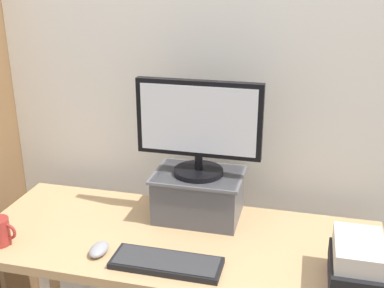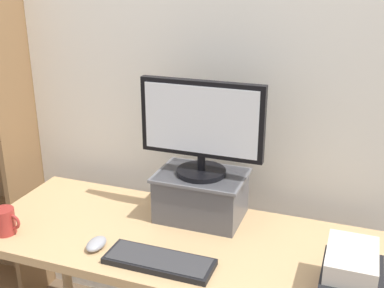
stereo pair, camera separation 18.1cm
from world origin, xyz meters
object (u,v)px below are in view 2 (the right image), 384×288
(keyboard, at_px, (159,261))
(computer_monitor, at_px, (202,126))
(computer_mouse, at_px, (96,244))
(riser_box, at_px, (201,194))
(book_stack, at_px, (351,275))
(desk, at_px, (176,254))
(coffee_mug, at_px, (5,221))

(keyboard, bearing_deg, computer_monitor, 86.05)
(computer_mouse, bearing_deg, riser_box, 51.50)
(computer_monitor, distance_m, computer_mouse, 0.60)
(keyboard, bearing_deg, book_stack, 4.31)
(computer_monitor, xyz_separation_m, computer_mouse, (-0.29, -0.36, -0.39))
(book_stack, bearing_deg, desk, 167.45)
(desk, xyz_separation_m, coffee_mug, (-0.64, -0.21, 0.13))
(keyboard, distance_m, book_stack, 0.65)
(computer_monitor, bearing_deg, computer_mouse, -128.61)
(desk, relative_size, riser_box, 4.33)
(desk, relative_size, computer_mouse, 15.21)
(computer_monitor, height_order, computer_mouse, computer_monitor)
(coffee_mug, bearing_deg, desk, 17.93)
(riser_box, bearing_deg, keyboard, -93.93)
(desk, xyz_separation_m, computer_monitor, (0.04, 0.18, 0.48))
(riser_box, height_order, book_stack, riser_box)
(book_stack, bearing_deg, keyboard, -175.69)
(riser_box, distance_m, computer_monitor, 0.30)
(desk, bearing_deg, book_stack, -12.55)
(keyboard, relative_size, coffee_mug, 3.28)
(desk, distance_m, riser_box, 0.26)
(riser_box, bearing_deg, coffee_mug, -150.13)
(desk, bearing_deg, computer_mouse, -144.24)
(computer_monitor, distance_m, coffee_mug, 0.86)
(keyboard, height_order, book_stack, book_stack)
(desk, height_order, book_stack, book_stack)
(riser_box, relative_size, book_stack, 1.45)
(riser_box, xyz_separation_m, coffee_mug, (-0.68, -0.39, -0.05))
(computer_monitor, distance_m, keyboard, 0.54)
(desk, bearing_deg, coffee_mug, -162.07)
(computer_mouse, distance_m, book_stack, 0.91)
(riser_box, relative_size, computer_monitor, 0.72)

